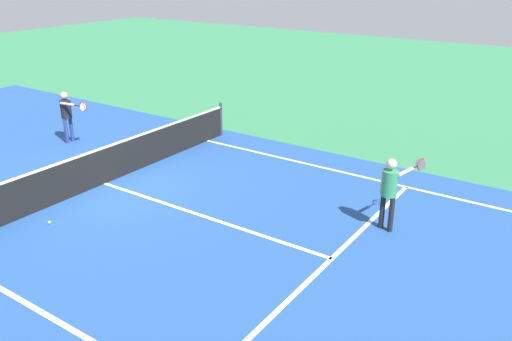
# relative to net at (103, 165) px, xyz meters

# --- Properties ---
(ground_plane) EXTENTS (60.00, 60.00, 0.00)m
(ground_plane) POSITION_rel_net_xyz_m (0.00, 0.00, -0.49)
(ground_plane) COLOR #337F51
(court_surface_inbounds) EXTENTS (10.62, 24.40, 0.00)m
(court_surface_inbounds) POSITION_rel_net_xyz_m (0.00, 0.00, -0.49)
(court_surface_inbounds) COLOR #234C93
(court_surface_inbounds) RESTS_ON ground_plane
(line_sideline_right) EXTENTS (0.10, 11.89, 0.01)m
(line_sideline_right) POSITION_rel_net_xyz_m (4.11, -5.95, -0.49)
(line_sideline_right) COLOR white
(line_sideline_right) RESTS_ON ground_plane
(line_service_near) EXTENTS (8.22, 0.10, 0.01)m
(line_service_near) POSITION_rel_net_xyz_m (0.00, -6.40, -0.49)
(line_service_near) COLOR white
(line_service_near) RESTS_ON ground_plane
(line_center_service) EXTENTS (0.10, 6.40, 0.01)m
(line_center_service) POSITION_rel_net_xyz_m (0.00, -3.20, -0.49)
(line_center_service) COLOR white
(line_center_service) RESTS_ON ground_plane
(net) EXTENTS (9.71, 0.09, 1.07)m
(net) POSITION_rel_net_xyz_m (0.00, 0.00, 0.00)
(net) COLOR #33383D
(net) RESTS_ON ground_plane
(player_near) EXTENTS (1.13, 0.68, 1.59)m
(player_near) POSITION_rel_net_xyz_m (1.73, -6.80, 0.49)
(player_near) COLOR black
(player_near) RESTS_ON ground_plane
(player_far) EXTENTS (0.42, 1.20, 1.59)m
(player_far) POSITION_rel_net_xyz_m (1.60, 3.43, 0.49)
(player_far) COLOR navy
(player_far) RESTS_ON ground_plane
(tennis_ball_near_net) EXTENTS (0.07, 0.07, 0.07)m
(tennis_ball_near_net) POSITION_rel_net_xyz_m (-2.15, -0.74, -0.46)
(tennis_ball_near_net) COLOR #CCE033
(tennis_ball_near_net) RESTS_ON ground_plane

